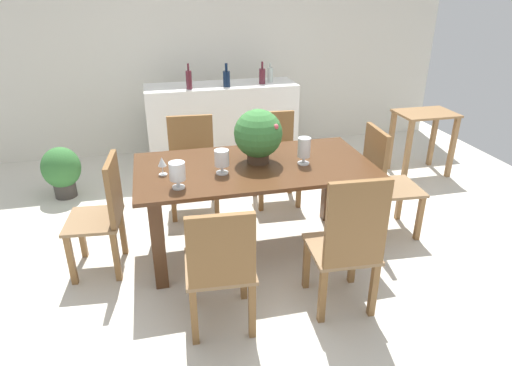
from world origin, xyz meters
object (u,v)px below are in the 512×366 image
object	(u,v)px
flower_centerpiece	(258,135)
chair_far_right	(275,152)
crystal_vase_left	(222,159)
wine_bottle_amber	(189,80)
crystal_vase_right	(177,172)
wine_bottle_dark	(262,76)
dining_table	(254,182)
wine_bottle_green	(227,78)
chair_foot_end	(383,178)
potted_plant_floor	(62,170)
side_table	(423,129)
wine_bottle_tall	(270,75)
crystal_vase_center_near	(304,148)
chair_far_left	(192,159)
kitchen_counter	(222,126)
chair_near_right	(348,242)
wine_glass	(162,163)
chair_near_left	(221,265)
chair_head_end	(105,210)

from	to	relation	value
flower_centerpiece	chair_far_right	bearing A→B (deg)	65.89
crystal_vase_left	wine_bottle_amber	bearing A→B (deg)	91.52
crystal_vase_right	wine_bottle_dark	xyz separation A→B (m)	(1.14, 2.14, 0.20)
dining_table	wine_bottle_green	distance (m)	1.86
chair_foot_end	potted_plant_floor	bearing A→B (deg)	67.40
side_table	wine_bottle_green	bearing A→B (deg)	163.21
chair_far_right	wine_bottle_tall	size ratio (longest dim) A/B	4.14
chair_foot_end	flower_centerpiece	world-z (taller)	flower_centerpiece
wine_bottle_tall	potted_plant_floor	bearing A→B (deg)	-168.50
crystal_vase_center_near	potted_plant_floor	xyz separation A→B (m)	(-2.11, 1.50, -0.60)
chair_far_left	side_table	bearing A→B (deg)	8.91
kitchen_counter	wine_bottle_dark	size ratio (longest dim) A/B	6.90
dining_table	wine_bottle_tall	bearing A→B (deg)	71.53
dining_table	kitchen_counter	world-z (taller)	kitchen_counter
wine_bottle_tall	potted_plant_floor	size ratio (longest dim) A/B	0.40
wine_bottle_green	wine_bottle_tall	xyz separation A→B (m)	(0.54, 0.12, -0.01)
dining_table	wine_bottle_amber	world-z (taller)	wine_bottle_amber
chair_far_right	chair_near_right	xyz separation A→B (m)	(-0.01, -1.81, 0.05)
wine_bottle_tall	wine_bottle_dark	bearing A→B (deg)	-148.75
side_table	potted_plant_floor	distance (m)	4.01
chair_far_left	wine_glass	size ratio (longest dim) A/B	6.54
chair_far_right	side_table	bearing A→B (deg)	10.32
crystal_vase_right	chair_near_left	bearing A→B (deg)	-72.87
chair_far_left	potted_plant_floor	world-z (taller)	chair_far_left
crystal_vase_right	wine_bottle_tall	bearing A→B (deg)	60.36
chair_far_right	wine_bottle_amber	xyz separation A→B (m)	(-0.75, 0.87, 0.60)
chair_near_left	chair_foot_end	bearing A→B (deg)	-146.16
crystal_vase_right	potted_plant_floor	size ratio (longest dim) A/B	0.35
flower_centerpiece	dining_table	bearing A→B (deg)	-130.67
flower_centerpiece	crystal_vase_center_near	bearing A→B (deg)	-19.39
wine_glass	chair_near_left	bearing A→B (deg)	-72.01
crystal_vase_right	wine_bottle_amber	xyz separation A→B (m)	(0.29, 2.06, 0.22)
chair_far_left	side_table	size ratio (longest dim) A/B	1.24
dining_table	wine_bottle_tall	world-z (taller)	wine_bottle_tall
chair_foot_end	potted_plant_floor	distance (m)	3.22
flower_centerpiece	crystal_vase_left	bearing A→B (deg)	-153.44
side_table	wine_bottle_tall	bearing A→B (deg)	154.60
dining_table	wine_bottle_green	world-z (taller)	wine_bottle_green
wine_bottle_dark	wine_bottle_amber	size ratio (longest dim) A/B	0.91
dining_table	potted_plant_floor	world-z (taller)	dining_table
chair_near_right	crystal_vase_right	world-z (taller)	chair_near_right
chair_near_left	kitchen_counter	world-z (taller)	kitchen_counter
flower_centerpiece	potted_plant_floor	xyz separation A→B (m)	(-1.77, 1.38, -0.70)
chair_foot_end	chair_far_left	distance (m)	1.81
wine_glass	wine_bottle_green	bearing A→B (deg)	66.05
chair_far_left	flower_centerpiece	size ratio (longest dim) A/B	2.12
chair_far_right	potted_plant_floor	bearing A→B (deg)	168.66
chair_head_end	crystal_vase_right	world-z (taller)	crystal_vase_right
chair_near_left	crystal_vase_left	world-z (taller)	crystal_vase_left
crystal_vase_center_near	potted_plant_floor	bearing A→B (deg)	144.53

